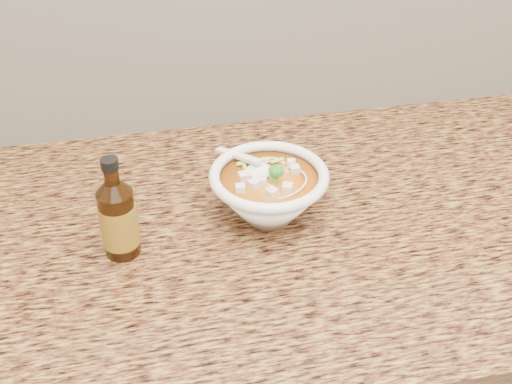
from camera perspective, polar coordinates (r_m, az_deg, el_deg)
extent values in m
cube|color=olive|center=(1.03, 7.28, -2.56)|extent=(4.00, 0.68, 0.04)
cylinder|color=white|center=(1.00, 1.12, -1.84)|extent=(0.07, 0.07, 0.01)
torus|color=white|center=(0.96, 1.17, 1.49)|extent=(0.18, 0.18, 0.02)
torus|color=beige|center=(0.96, 0.29, 0.92)|extent=(0.12, 0.12, 0.00)
torus|color=beige|center=(0.96, 1.03, 0.72)|extent=(0.07, 0.07, 0.00)
torus|color=beige|center=(0.97, 1.79, 1.22)|extent=(0.05, 0.05, 0.00)
torus|color=beige|center=(0.98, 1.91, 1.43)|extent=(0.10, 0.10, 0.00)
torus|color=beige|center=(0.97, 0.36, 1.14)|extent=(0.05, 0.05, 0.00)
torus|color=beige|center=(0.97, 0.75, 0.98)|extent=(0.07, 0.07, 0.00)
torus|color=beige|center=(0.97, 0.62, 0.67)|extent=(0.13, 0.13, 0.00)
torus|color=beige|center=(0.97, 0.60, 0.82)|extent=(0.12, 0.12, 0.00)
torus|color=beige|center=(0.98, 1.41, 1.10)|extent=(0.07, 0.07, 0.00)
torus|color=beige|center=(0.98, 0.39, 0.66)|extent=(0.08, 0.08, 0.00)
cube|color=silver|center=(0.95, 1.70, 1.00)|extent=(0.02, 0.02, 0.01)
cube|color=silver|center=(0.98, -1.23, 2.00)|extent=(0.02, 0.02, 0.01)
cube|color=silver|center=(0.98, -0.03, 1.91)|extent=(0.02, 0.02, 0.02)
cube|color=silver|center=(0.97, 3.89, 1.36)|extent=(0.02, 0.02, 0.01)
cube|color=silver|center=(0.96, -0.30, 1.38)|extent=(0.02, 0.02, 0.01)
cube|color=silver|center=(0.94, 2.64, 0.38)|extent=(0.01, 0.01, 0.01)
cube|color=silver|center=(0.94, 3.51, 0.28)|extent=(0.02, 0.02, 0.01)
cube|color=silver|center=(0.95, -1.36, 1.03)|extent=(0.02, 0.02, 0.01)
cube|color=silver|center=(0.95, 0.25, 0.86)|extent=(0.02, 0.02, 0.01)
cube|color=silver|center=(0.96, 2.77, 1.30)|extent=(0.02, 0.02, 0.01)
ellipsoid|color=#196014|center=(0.95, 1.58, 1.77)|extent=(0.03, 0.03, 0.03)
cylinder|color=#93DB54|center=(0.92, 3.01, -0.33)|extent=(0.02, 0.02, 0.01)
cylinder|color=#93DB54|center=(0.95, -0.64, 0.67)|extent=(0.02, 0.02, 0.01)
cylinder|color=#93DB54|center=(0.97, 2.79, 1.48)|extent=(0.02, 0.02, 0.01)
cylinder|color=#93DB54|center=(0.98, 2.95, 1.90)|extent=(0.02, 0.02, 0.01)
ellipsoid|color=white|center=(0.97, 0.30, 1.90)|extent=(0.04, 0.04, 0.01)
cube|color=white|center=(1.00, -1.59, 3.24)|extent=(0.06, 0.09, 0.03)
cylinder|color=#391C07|center=(0.93, -12.08, -2.70)|extent=(0.05, 0.05, 0.11)
cylinder|color=#391C07|center=(0.88, -12.74, 1.42)|extent=(0.02, 0.02, 0.02)
cylinder|color=black|center=(0.87, -12.90, 2.44)|extent=(0.02, 0.02, 0.02)
cylinder|color=red|center=(0.93, -12.07, -2.81)|extent=(0.05, 0.05, 0.07)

